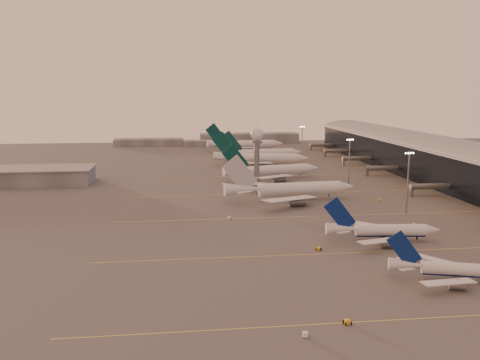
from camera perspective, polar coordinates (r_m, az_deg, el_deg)
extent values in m
plane|color=#514F4F|center=(144.23, 7.27, -9.58)|extent=(700.00, 700.00, 0.00)
cube|color=#EEDA54|center=(125.55, 25.21, -13.57)|extent=(180.00, 0.25, 0.02)
cube|color=#EEDA54|center=(162.71, 16.78, -7.64)|extent=(180.00, 0.25, 0.02)
cube|color=#EEDA54|center=(203.08, 11.72, -3.90)|extent=(180.00, 0.25, 0.02)
cube|color=#EEDA54|center=(245.06, 8.39, -1.39)|extent=(180.00, 0.25, 0.02)
cube|color=#EEDA54|center=(292.76, 5.83, 0.54)|extent=(180.00, 0.25, 0.02)
cube|color=black|center=(282.97, 23.32, 1.27)|extent=(36.00, 360.00, 18.00)
cylinder|color=slate|center=(281.86, 23.44, 3.08)|extent=(10.08, 360.00, 10.08)
cube|color=slate|center=(281.84, 23.45, 3.12)|extent=(40.00, 362.00, 0.80)
cylinder|color=slate|center=(250.44, 20.83, -0.66)|extent=(22.00, 2.80, 2.80)
cube|color=slate|center=(246.38, 18.74, -1.25)|extent=(1.20, 1.20, 4.40)
cylinder|color=slate|center=(300.36, 15.91, 1.31)|extent=(22.00, 2.80, 2.80)
cube|color=slate|center=(296.99, 14.11, 0.85)|extent=(1.20, 1.20, 4.40)
cylinder|color=slate|center=(339.06, 13.18, 2.40)|extent=(22.00, 2.80, 2.80)
cube|color=slate|center=(336.07, 11.57, 1.99)|extent=(1.20, 1.20, 4.40)
cylinder|color=slate|center=(378.46, 11.02, 3.25)|extent=(22.00, 2.80, 2.80)
cube|color=slate|center=(375.79, 9.55, 2.90)|extent=(1.20, 1.20, 4.40)
cylinder|color=slate|center=(416.45, 9.34, 3.92)|extent=(22.00, 2.80, 2.80)
cube|color=slate|center=(414.03, 8.00, 3.60)|extent=(1.20, 1.20, 4.40)
cube|color=slate|center=(288.25, -24.16, 0.35)|extent=(80.00, 25.00, 8.00)
cube|color=slate|center=(287.63, -24.22, 1.17)|extent=(82.00, 27.00, 0.60)
cylinder|color=slate|center=(257.28, 1.90, 1.74)|extent=(2.60, 2.60, 22.00)
cylinder|color=slate|center=(255.87, 1.91, 4.29)|extent=(5.20, 5.20, 1.20)
sphere|color=silver|center=(255.50, 1.92, 5.16)|extent=(6.40, 6.40, 6.40)
cylinder|color=slate|center=(255.21, 1.92, 5.99)|extent=(0.16, 0.16, 2.00)
cylinder|color=slate|center=(209.80, 18.33, -0.27)|extent=(0.56, 0.56, 25.00)
cube|color=slate|center=(208.08, 18.51, 2.99)|extent=(3.60, 0.25, 0.25)
sphere|color=#FFEABF|center=(207.49, 18.13, 2.88)|extent=(0.56, 0.56, 0.56)
sphere|color=#FFEABF|center=(207.92, 18.38, 2.88)|extent=(0.56, 0.56, 0.56)
sphere|color=#FFEABF|center=(208.34, 18.63, 2.88)|extent=(0.56, 0.56, 0.56)
sphere|color=#FFEABF|center=(208.78, 18.88, 2.88)|extent=(0.56, 0.56, 0.56)
cylinder|color=slate|center=(258.25, 12.17, 1.88)|extent=(0.56, 0.56, 25.00)
cube|color=slate|center=(256.86, 12.27, 4.53)|extent=(3.60, 0.25, 0.25)
sphere|color=#FFEABF|center=(256.41, 11.94, 4.45)|extent=(0.56, 0.56, 0.56)
sphere|color=#FFEABF|center=(256.73, 12.16, 4.45)|extent=(0.56, 0.56, 0.56)
sphere|color=#FFEABF|center=(257.06, 12.37, 4.45)|extent=(0.56, 0.56, 0.56)
sphere|color=#FFEABF|center=(257.39, 12.58, 4.44)|extent=(0.56, 0.56, 0.56)
cylinder|color=slate|center=(343.42, 6.97, 4.03)|extent=(0.56, 0.56, 25.00)
cube|color=slate|center=(342.38, 7.02, 6.02)|extent=(3.60, 0.25, 0.25)
sphere|color=#FFEABF|center=(342.05, 6.77, 5.96)|extent=(0.56, 0.56, 0.56)
sphere|color=#FFEABF|center=(342.29, 6.93, 5.96)|extent=(0.56, 0.56, 0.56)
sphere|color=#FFEABF|center=(342.53, 7.10, 5.96)|extent=(0.56, 0.56, 0.56)
sphere|color=#FFEABF|center=(342.77, 7.26, 5.96)|extent=(0.56, 0.56, 0.56)
cube|color=slate|center=(454.55, -10.17, 4.21)|extent=(60.00, 18.00, 6.00)
cube|color=slate|center=(468.02, 0.99, 4.72)|extent=(90.00, 20.00, 9.00)
cube|color=slate|center=(444.57, -3.78, 4.15)|extent=(40.00, 15.00, 5.00)
cylinder|color=silver|center=(143.25, 23.62, -9.36)|extent=(19.79, 9.07, 3.35)
cylinder|color=navy|center=(143.49, 23.60, -9.64)|extent=(19.14, 8.06, 2.41)
cone|color=silver|center=(140.52, 18.01, -9.19)|extent=(8.88, 5.66, 3.35)
cube|color=silver|center=(134.80, 22.36, -10.75)|extent=(14.61, 5.88, 1.05)
cylinder|color=slate|center=(137.64, 23.15, -11.05)|extent=(4.29, 3.22, 2.18)
cube|color=slate|center=(137.31, 23.18, -10.69)|extent=(0.32, 0.29, 1.34)
cube|color=silver|center=(150.05, 21.08, -8.55)|extent=(12.36, 12.45, 1.05)
cylinder|color=slate|center=(149.20, 22.10, -9.34)|extent=(4.29, 3.22, 2.18)
cube|color=slate|center=(148.90, 22.12, -9.00)|extent=(0.32, 0.29, 1.34)
cube|color=navy|center=(139.18, 17.94, -7.57)|extent=(8.87, 3.04, 9.99)
cube|color=silver|center=(136.93, 18.23, -9.68)|extent=(3.98, 1.99, 0.22)
cube|color=silver|center=(144.07, 17.83, -8.66)|extent=(3.75, 3.65, 0.22)
cylinder|color=black|center=(145.40, 22.77, -9.95)|extent=(1.06, 0.71, 0.97)
cylinder|color=black|center=(141.85, 23.10, -10.48)|extent=(1.06, 0.71, 0.97)
cylinder|color=silver|center=(171.88, 16.55, -5.58)|extent=(23.04, 6.52, 3.87)
cylinder|color=navy|center=(172.11, 16.53, -5.86)|extent=(22.46, 5.39, 2.79)
cone|color=silver|center=(176.25, 20.80, -5.44)|extent=(4.83, 4.36, 3.87)
cone|color=silver|center=(167.85, 11.25, -5.56)|extent=(9.93, 4.97, 3.87)
cube|color=silver|center=(161.74, 15.59, -6.77)|extent=(16.72, 9.52, 1.22)
cylinder|color=slate|center=(165.08, 16.28, -7.10)|extent=(4.67, 3.02, 2.52)
cube|color=slate|center=(164.76, 16.30, -6.74)|extent=(0.33, 0.29, 1.55)
cube|color=silver|center=(179.43, 13.96, -5.03)|extent=(15.69, 12.51, 1.22)
cylinder|color=slate|center=(178.49, 14.97, -5.74)|extent=(4.67, 3.02, 2.52)
cube|color=slate|center=(178.20, 14.99, -5.40)|extent=(0.33, 0.29, 1.55)
cube|color=navy|center=(166.54, 11.14, -3.97)|extent=(10.60, 1.60, 11.54)
cube|color=silver|center=(163.68, 11.56, -5.94)|extent=(4.70, 3.01, 0.25)
cube|color=silver|center=(171.99, 10.97, -5.13)|extent=(4.60, 3.77, 0.25)
cylinder|color=black|center=(175.26, 19.23, -6.33)|extent=(0.51, 0.51, 1.02)
cylinder|color=black|center=(174.14, 15.71, -6.23)|extent=(1.17, 0.64, 1.12)
cylinder|color=black|center=(170.01, 16.12, -6.65)|extent=(1.17, 0.64, 1.12)
cylinder|color=silver|center=(226.80, 6.66, -1.26)|extent=(36.94, 8.30, 5.72)
cylinder|color=silver|center=(227.06, 6.66, -1.58)|extent=(36.09, 6.65, 4.12)
cone|color=silver|center=(234.27, 11.77, -1.04)|extent=(7.48, 6.21, 5.72)
cone|color=silver|center=(220.29, 0.21, -1.34)|extent=(15.72, 6.79, 5.72)
cube|color=silver|center=(210.19, 5.58, -2.43)|extent=(25.51, 19.11, 1.70)
cylinder|color=slate|center=(215.32, 6.43, -2.77)|extent=(7.33, 4.21, 3.72)
cube|color=slate|center=(215.03, 6.44, -2.43)|extent=(0.29, 0.25, 2.29)
cube|color=silver|center=(238.92, 3.51, -0.88)|extent=(26.50, 16.24, 1.70)
cylinder|color=slate|center=(237.10, 4.76, -1.55)|extent=(7.33, 4.21, 3.72)
cube|color=slate|center=(236.84, 4.77, -1.24)|extent=(0.29, 0.25, 2.29)
cube|color=#A8ABB0|center=(218.90, 0.01, 0.38)|extent=(15.85, 1.44, 16.98)
cube|color=silver|center=(213.39, 0.49, -1.68)|extent=(7.47, 5.85, 0.23)
cube|color=silver|center=(227.03, -0.22, -0.96)|extent=(7.57, 5.11, 0.23)
cylinder|color=black|center=(232.05, 9.93, -1.97)|extent=(0.46, 0.46, 0.92)
cylinder|color=black|center=(228.54, 5.79, -2.04)|extent=(1.05, 0.53, 1.02)
cylinder|color=black|center=(224.75, 6.08, -2.26)|extent=(1.05, 0.53, 1.02)
cylinder|color=silver|center=(279.65, 4.34, 0.92)|extent=(34.67, 12.48, 5.53)
cylinder|color=silver|center=(279.85, 4.34, 0.67)|extent=(33.68, 10.82, 3.98)
cone|color=silver|center=(288.23, 8.08, 1.12)|extent=(7.63, 6.78, 5.53)
cone|color=silver|center=(271.00, -0.39, 0.80)|extent=(15.20, 8.37, 5.53)
cube|color=silver|center=(263.48, 3.88, 0.14)|extent=(22.78, 20.38, 1.64)
cylinder|color=slate|center=(268.58, 4.42, -0.16)|extent=(7.23, 4.88, 3.59)
cube|color=slate|center=(268.35, 4.42, 0.11)|extent=(0.33, 0.29, 2.21)
cube|color=silver|center=(289.91, 1.68, 1.08)|extent=(25.50, 12.43, 1.64)
cylinder|color=slate|center=(288.62, 2.70, 0.57)|extent=(7.23, 4.88, 3.59)
cube|color=slate|center=(288.41, 2.70, 0.83)|extent=(0.33, 0.29, 2.21)
cube|color=#063333|center=(269.79, -0.54, 2.18)|extent=(14.94, 3.46, 16.35)
cube|color=silver|center=(264.71, 0.01, 0.61)|extent=(6.76, 6.04, 0.24)
cube|color=silver|center=(277.13, -0.87, 1.04)|extent=(7.04, 4.03, 0.24)
cylinder|color=black|center=(285.53, 6.73, 0.37)|extent=(0.48, 0.48, 0.95)
cylinder|color=black|center=(281.06, 3.64, 0.27)|extent=(1.12, 0.68, 1.05)
cylinder|color=black|center=(277.25, 3.97, 0.13)|extent=(1.12, 0.68, 1.05)
cylinder|color=silver|center=(324.94, 3.06, 2.28)|extent=(37.89, 13.51, 6.04)
cylinder|color=silver|center=(325.12, 3.06, 2.04)|extent=(36.82, 11.71, 4.35)
cone|color=silver|center=(325.04, 7.01, 2.22)|extent=(8.32, 7.39, 6.04)
cone|color=silver|center=(326.70, -1.60, 2.47)|extent=(16.60, 9.10, 6.04)
cube|color=silver|center=(309.92, 1.26, 1.72)|extent=(27.86, 13.67, 1.79)
cylinder|color=slate|center=(313.72, 2.14, 1.35)|extent=(7.89, 5.32, 3.93)
cube|color=slate|center=(313.51, 2.14, 1.61)|extent=(0.36, 0.32, 2.42)
cube|color=silver|center=(341.06, 1.59, 2.48)|extent=(24.94, 22.22, 1.79)
cylinder|color=slate|center=(337.50, 2.33, 1.97)|extent=(7.89, 5.32, 3.93)
cube|color=slate|center=(337.30, 2.33, 2.21)|extent=(0.36, 0.32, 2.42)
cube|color=#063333|center=(325.91, -1.75, 3.73)|extent=(16.34, 3.73, 17.87)
cube|color=silver|center=(319.58, -1.80, 2.32)|extent=(7.69, 4.42, 0.26)
cube|color=silver|center=(333.85, -1.51, 2.66)|extent=(7.40, 6.58, 0.26)
cylinder|color=black|center=(325.36, 5.56, 1.59)|extent=(0.52, 0.52, 1.04)
cylinder|color=black|center=(327.83, 2.54, 1.70)|extent=(1.23, 0.74, 1.15)
cylinder|color=black|center=(323.30, 2.51, 1.58)|extent=(1.23, 0.74, 1.15)
cylinder|color=silver|center=(353.81, 3.10, 2.88)|extent=(35.36, 7.24, 5.67)
cylinder|color=silver|center=(353.97, 3.10, 2.67)|extent=(34.58, 5.62, 4.08)
cone|color=silver|center=(358.93, 6.37, 2.93)|extent=(7.05, 5.97, 5.67)
cone|color=silver|center=(349.17, -0.90, 2.91)|extent=(14.98, 6.32, 5.67)
cube|color=silver|center=(337.81, 2.21, 2.37)|extent=(24.97, 18.07, 1.68)
cylinder|color=slate|center=(342.39, 2.79, 2.08)|extent=(6.96, 3.99, 3.68)
cube|color=slate|center=(342.21, 2.79, 2.30)|extent=(0.30, 0.26, 2.27)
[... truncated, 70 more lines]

